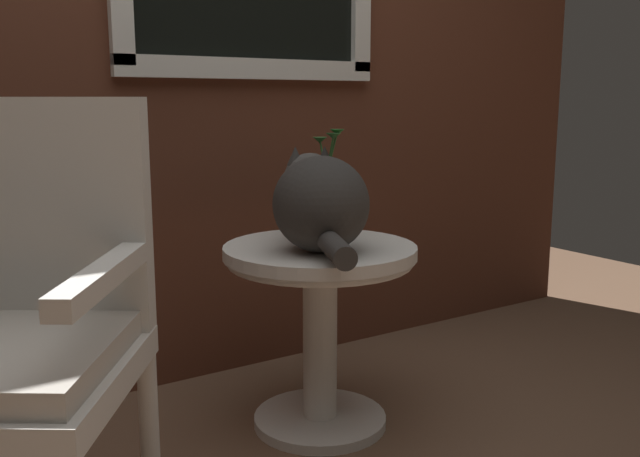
% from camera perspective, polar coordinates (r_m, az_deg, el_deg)
% --- Properties ---
extents(wicker_side_table, '(0.56, 0.56, 0.56)m').
position_cam_1_polar(wicker_side_table, '(2.08, 0.00, -5.73)').
color(wicker_side_table, silver).
rests_on(wicker_side_table, ground_plane).
extents(wicker_chair, '(0.71, 0.71, 0.98)m').
position_cam_1_polar(wicker_chair, '(1.54, -24.30, -6.76)').
color(wicker_chair, silver).
rests_on(wicker_chair, ground_plane).
extents(cat, '(0.36, 0.57, 0.28)m').
position_cam_1_polar(cat, '(1.96, -0.05, 2.26)').
color(cat, '#33302D').
rests_on(cat, wicker_side_table).
extents(pewter_vase_with_ivy, '(0.14, 0.14, 0.33)m').
position_cam_1_polar(pewter_vase_with_ivy, '(2.14, 0.54, 1.96)').
color(pewter_vase_with_ivy, gray).
rests_on(pewter_vase_with_ivy, wicker_side_table).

